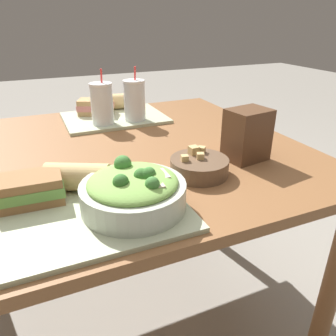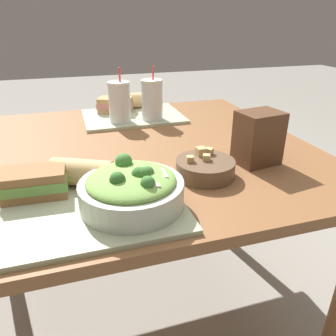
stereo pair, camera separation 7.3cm
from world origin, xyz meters
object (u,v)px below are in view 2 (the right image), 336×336
baguette_far (138,100)px  chip_bag (258,138)px  baguette_near (83,173)px  drink_cup_dark (120,104)px  soup_bowl (205,167)px  drink_cup_red (152,101)px  salad_bowl (132,188)px  sandwich_near (35,182)px  sandwich_far (115,105)px

baguette_far → chip_bag: 0.71m
baguette_near → drink_cup_dark: 0.53m
drink_cup_dark → chip_bag: size_ratio=1.36×
soup_bowl → drink_cup_dark: (-0.14, 0.52, 0.06)m
drink_cup_red → chip_bag: size_ratio=1.36×
salad_bowl → sandwich_near: bearing=151.4°
drink_cup_red → soup_bowl: bearing=-88.8°
soup_bowl → sandwich_far: (-0.14, 0.66, 0.02)m
baguette_near → sandwich_far: size_ratio=1.00×
drink_cup_dark → chip_bag: 0.58m
sandwich_near → chip_bag: chip_bag is taller
soup_bowl → sandwich_near: size_ratio=1.04×
soup_bowl → baguette_far: size_ratio=1.34×
salad_bowl → soup_bowl: (0.22, 0.11, -0.03)m
sandwich_far → baguette_far: size_ratio=1.40×
sandwich_near → baguette_near: (0.11, 0.02, 0.00)m
chip_bag → baguette_far: bearing=98.0°
soup_bowl → chip_bag: 0.19m
drink_cup_red → baguette_near: bearing=-121.6°
soup_bowl → baguette_near: size_ratio=0.96×
drink_cup_dark → drink_cup_red: (0.13, 0.00, 0.00)m
sandwich_far → chip_bag: (0.32, -0.63, 0.03)m
sandwich_far → drink_cup_red: size_ratio=0.79×
salad_bowl → sandwich_near: (-0.21, 0.11, -0.01)m
soup_bowl → baguette_far: bearing=92.1°
sandwich_far → chip_bag: bearing=-38.8°
sandwich_near → soup_bowl: bearing=1.9°
sandwich_near → drink_cup_red: drink_cup_red is taller
soup_bowl → baguette_near: 0.32m
baguette_near → drink_cup_red: 0.59m
sandwich_far → chip_bag: size_ratio=1.08×
sandwich_near → baguette_far: (0.40, 0.71, 0.00)m
sandwich_near → drink_cup_dark: drink_cup_dark is taller
soup_bowl → baguette_near: baguette_near is taller
baguette_near → baguette_far: size_ratio=1.40×
soup_bowl → chip_bag: bearing=12.3°
soup_bowl → chip_bag: size_ratio=1.04×
baguette_near → sandwich_far: (0.18, 0.64, -0.00)m
soup_bowl → sandwich_near: sandwich_near is taller
sandwich_far → drink_cup_red: (0.13, -0.14, 0.04)m
drink_cup_dark → salad_bowl: bearing=-97.3°
salad_bowl → sandwich_near: salad_bowl is taller
salad_bowl → sandwich_far: size_ratio=1.39×
soup_bowl → sandwich_near: 0.43m
soup_bowl → drink_cup_red: bearing=91.2°
drink_cup_dark → drink_cup_red: drink_cup_red is taller
salad_bowl → drink_cup_dark: 0.64m
sandwich_far → drink_cup_dark: bearing=-66.7°
drink_cup_dark → soup_bowl: bearing=-74.9°
sandwich_near → drink_cup_red: bearing=53.4°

